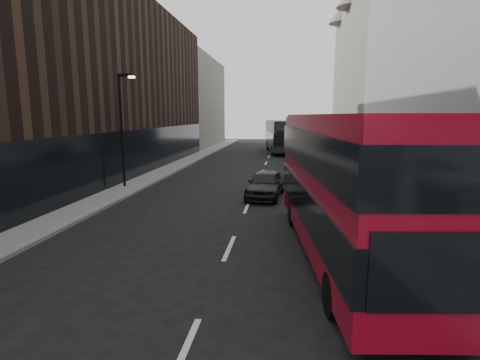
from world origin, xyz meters
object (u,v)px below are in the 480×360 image
(car_a, at_px, (265,184))
(car_b, at_px, (306,177))
(grey_bus, at_px, (280,135))
(street_lamp, at_px, (123,123))
(red_bus, at_px, (345,180))
(car_c, at_px, (301,158))

(car_a, height_order, car_b, car_a)
(grey_bus, height_order, car_b, grey_bus)
(grey_bus, bearing_deg, car_a, -98.18)
(street_lamp, distance_m, red_bus, 15.99)
(street_lamp, bearing_deg, grey_bus, 69.69)
(grey_bus, xyz_separation_m, car_c, (2.17, -12.70, -1.40))
(grey_bus, xyz_separation_m, car_a, (-0.37, -26.82, -1.37))
(street_lamp, bearing_deg, red_bus, -40.86)
(red_bus, height_order, grey_bus, red_bus)
(grey_bus, distance_m, car_a, 26.86)
(red_bus, xyz_separation_m, car_c, (-0.48, 23.08, -1.85))
(street_lamp, distance_m, car_a, 9.75)
(red_bus, xyz_separation_m, car_a, (-3.01, 8.96, -1.82))
(car_a, height_order, car_c, car_a)
(car_c, bearing_deg, red_bus, -84.23)
(street_lamp, bearing_deg, car_c, 47.64)
(street_lamp, xyz_separation_m, car_b, (11.48, 2.10, -3.57))
(grey_bus, bearing_deg, car_b, -92.25)
(red_bus, distance_m, grey_bus, 35.88)
(red_bus, bearing_deg, car_a, 102.28)
(grey_bus, bearing_deg, red_bus, -93.17)
(street_lamp, height_order, car_a, street_lamp)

